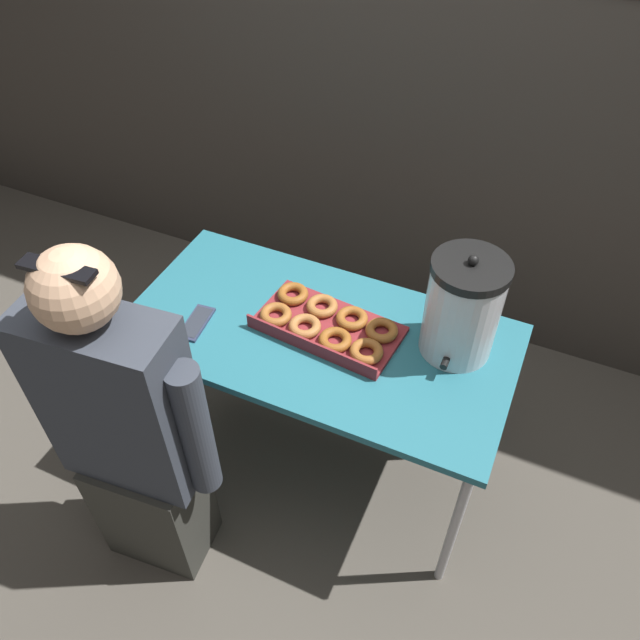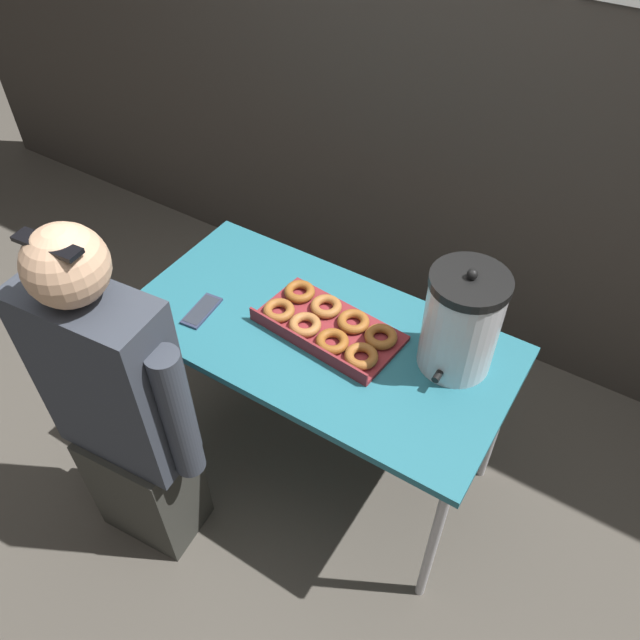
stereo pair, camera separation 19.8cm
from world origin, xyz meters
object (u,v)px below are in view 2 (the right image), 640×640
at_px(person_seated, 122,414).
at_px(donut_box, 328,325).
at_px(cell_phone, 202,311).
at_px(coffee_urn, 461,322).

bearing_deg(person_seated, donut_box, -129.22).
bearing_deg(cell_phone, donut_box, 15.13).
distance_m(donut_box, person_seated, 0.70).
bearing_deg(coffee_urn, person_seated, -139.67).
xyz_separation_m(coffee_urn, person_seated, (-0.78, -0.67, -0.25)).
distance_m(cell_phone, person_seated, 0.42).
bearing_deg(donut_box, cell_phone, -153.34).
bearing_deg(person_seated, coffee_urn, -144.85).
bearing_deg(coffee_urn, cell_phone, -162.72).
xyz_separation_m(donut_box, coffee_urn, (0.40, 0.09, 0.15)).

